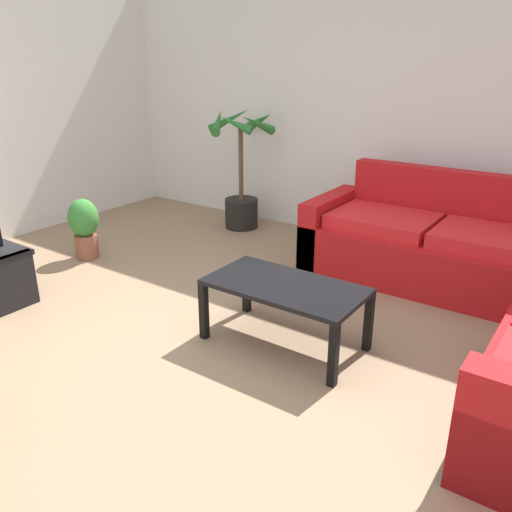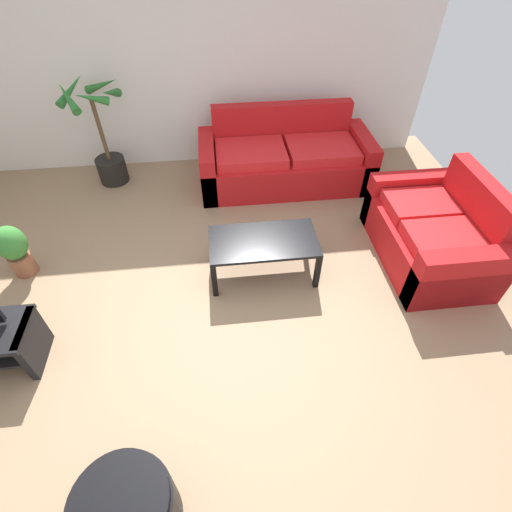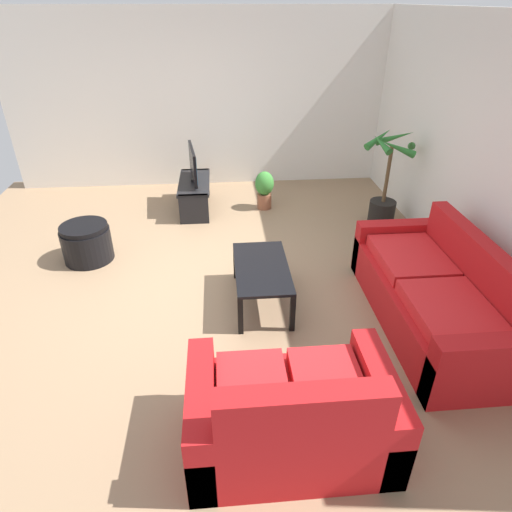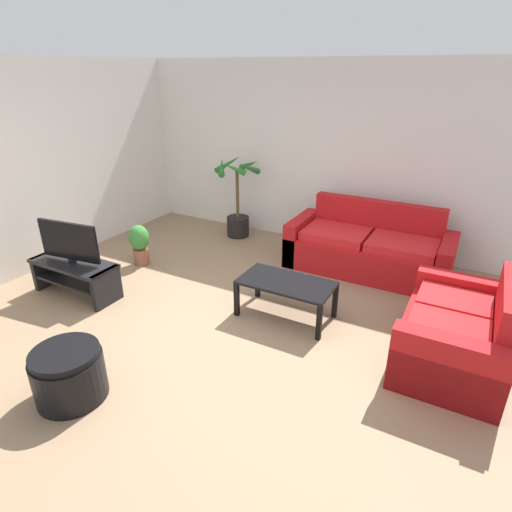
{
  "view_description": "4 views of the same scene",
  "coord_description": "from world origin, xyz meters",
  "px_view_note": "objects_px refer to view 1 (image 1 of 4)",
  "views": [
    {
      "loc": [
        2.17,
        -1.98,
        1.83
      ],
      "look_at": [
        0.33,
        0.66,
        0.59
      ],
      "focal_mm": 36.94,
      "sensor_mm": 36.0,
      "label": 1
    },
    {
      "loc": [
        0.18,
        -1.95,
        2.83
      ],
      "look_at": [
        0.46,
        0.48,
        0.42
      ],
      "focal_mm": 26.62,
      "sensor_mm": 36.0,
      "label": 2
    },
    {
      "loc": [
        4.29,
        0.29,
        2.77
      ],
      "look_at": [
        0.48,
        0.62,
        0.51
      ],
      "focal_mm": 30.75,
      "sensor_mm": 36.0,
      "label": 3
    },
    {
      "loc": [
        2.21,
        -3.05,
        2.57
      ],
      "look_at": [
        0.15,
        0.72,
        0.63
      ],
      "focal_mm": 29.56,
      "sensor_mm": 36.0,
      "label": 4
    }
  ],
  "objects_px": {
    "couch_main": "(435,248)",
    "potted_palm": "(241,182)",
    "coffee_table": "(285,292)",
    "potted_plant_small": "(84,226)"
  },
  "relations": [
    {
      "from": "couch_main",
      "to": "potted_palm",
      "type": "bearing_deg",
      "value": 173.1
    },
    {
      "from": "coffee_table",
      "to": "potted_palm",
      "type": "relative_size",
      "value": 0.79
    },
    {
      "from": "potted_palm",
      "to": "potted_plant_small",
      "type": "relative_size",
      "value": 2.24
    },
    {
      "from": "couch_main",
      "to": "potted_plant_small",
      "type": "bearing_deg",
      "value": -154.99
    },
    {
      "from": "couch_main",
      "to": "coffee_table",
      "type": "height_order",
      "value": "couch_main"
    },
    {
      "from": "coffee_table",
      "to": "couch_main",
      "type": "bearing_deg",
      "value": 73.33
    },
    {
      "from": "coffee_table",
      "to": "potted_palm",
      "type": "distance_m",
      "value": 2.57
    },
    {
      "from": "potted_palm",
      "to": "potted_plant_small",
      "type": "distance_m",
      "value": 1.74
    },
    {
      "from": "coffee_table",
      "to": "potted_palm",
      "type": "xyz_separation_m",
      "value": [
        -1.74,
        1.88,
        0.13
      ]
    },
    {
      "from": "couch_main",
      "to": "potted_palm",
      "type": "height_order",
      "value": "potted_palm"
    }
  ]
}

